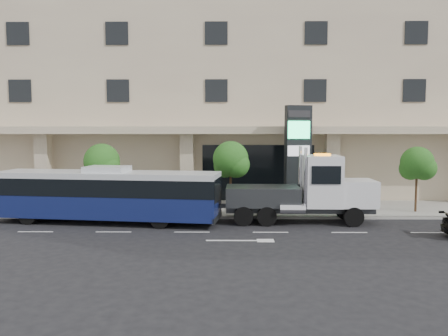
# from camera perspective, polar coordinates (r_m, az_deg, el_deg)

# --- Properties ---
(ground) EXTENTS (120.00, 120.00, 0.00)m
(ground) POSITION_cam_1_polar(r_m,az_deg,el_deg) (23.96, 5.74, -7.55)
(ground) COLOR black
(ground) RESTS_ON ground
(sidewalk) EXTENTS (120.00, 6.00, 0.15)m
(sidewalk) POSITION_cam_1_polar(r_m,az_deg,el_deg) (28.84, 4.85, -5.29)
(sidewalk) COLOR gray
(sidewalk) RESTS_ON ground
(curb) EXTENTS (120.00, 0.30, 0.15)m
(curb) POSITION_cam_1_polar(r_m,az_deg,el_deg) (25.90, 5.34, -6.44)
(curb) COLOR gray
(curb) RESTS_ON ground
(convention_center) EXTENTS (60.00, 17.60, 20.00)m
(convention_center) POSITION_cam_1_polar(r_m,az_deg,el_deg) (39.10, 3.78, 11.91)
(convention_center) COLOR tan
(convention_center) RESTS_ON ground
(tree_left) EXTENTS (2.27, 2.20, 4.22)m
(tree_left) POSITION_cam_1_polar(r_m,az_deg,el_deg) (28.09, -15.62, 0.53)
(tree_left) COLOR #422B19
(tree_left) RESTS_ON sidewalk
(tree_mid) EXTENTS (2.28, 2.20, 4.38)m
(tree_mid) POSITION_cam_1_polar(r_m,az_deg,el_deg) (26.97, 0.93, 0.85)
(tree_mid) COLOR #422B19
(tree_mid) RESTS_ON sidewalk
(tree_right) EXTENTS (2.10, 2.00, 4.04)m
(tree_right) POSITION_cam_1_polar(r_m,az_deg,el_deg) (29.40, 23.95, 0.33)
(tree_right) COLOR #422B19
(tree_right) RESTS_ON sidewalk
(city_bus) EXTENTS (12.78, 4.24, 3.18)m
(city_bus) POSITION_cam_1_polar(r_m,az_deg,el_deg) (25.34, -14.96, -3.29)
(city_bus) COLOR black
(city_bus) RESTS_ON ground
(tow_truck) EXTENTS (9.37, 2.56, 4.26)m
(tow_truck) POSITION_cam_1_polar(r_m,az_deg,el_deg) (24.87, 10.75, -3.05)
(tow_truck) COLOR #2D3033
(tow_truck) RESTS_ON ground
(signage_pylon) EXTENTS (1.73, 0.91, 6.61)m
(signage_pylon) POSITION_cam_1_polar(r_m,az_deg,el_deg) (28.22, 9.62, 1.46)
(signage_pylon) COLOR black
(signage_pylon) RESTS_ON sidewalk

